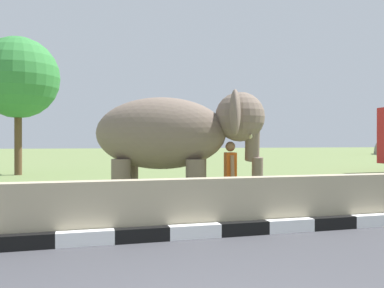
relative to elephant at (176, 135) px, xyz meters
name	(u,v)px	position (x,y,z in m)	size (l,w,h in m)	color
striped_curb	(114,237)	(-1.72, -2.81, -1.70)	(16.20, 0.20, 0.24)	white
barrier_parapet	(242,204)	(0.63, -2.51, -1.32)	(28.00, 0.36, 1.00)	tan
elephant	(176,135)	(0.00, 0.00, 0.00)	(4.07, 3.05, 2.82)	#756457
person_handler	(230,173)	(1.20, -0.43, -0.89)	(0.31, 0.67, 1.66)	navy
tree_distant	(18,78)	(-4.95, 12.92, 3.03)	(4.05, 4.05, 6.90)	brown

